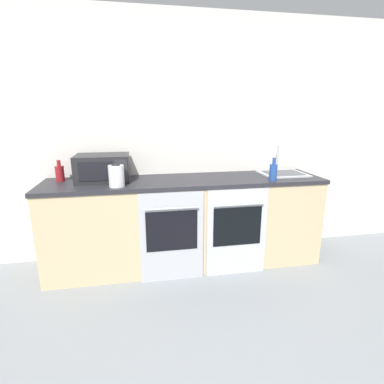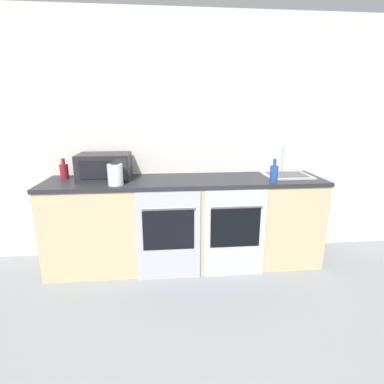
% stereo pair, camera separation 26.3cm
% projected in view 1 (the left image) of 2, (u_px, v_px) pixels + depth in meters
% --- Properties ---
extents(wall_back, '(10.00, 0.06, 2.60)m').
position_uv_depth(wall_back, '(180.00, 140.00, 3.29)').
color(wall_back, silver).
rests_on(wall_back, ground_plane).
extents(counter_back, '(2.84, 0.65, 0.93)m').
position_uv_depth(counter_back, '(186.00, 222.00, 3.18)').
color(counter_back, '#D1B789').
rests_on(counter_back, ground_plane).
extents(oven_left, '(0.61, 0.06, 0.89)m').
position_uv_depth(oven_left, '(172.00, 237.00, 2.84)').
color(oven_left, '#B7BABF').
rests_on(oven_left, ground_plane).
extents(oven_right, '(0.61, 0.06, 0.89)m').
position_uv_depth(oven_right, '(237.00, 232.00, 2.95)').
color(oven_right, silver).
rests_on(oven_right, ground_plane).
extents(microwave, '(0.51, 0.38, 0.26)m').
position_uv_depth(microwave, '(103.00, 168.00, 2.95)').
color(microwave, '#232326').
rests_on(microwave, counter_back).
extents(bottle_red, '(0.08, 0.08, 0.21)m').
position_uv_depth(bottle_red, '(60.00, 173.00, 2.95)').
color(bottle_red, maroon).
rests_on(bottle_red, counter_back).
extents(bottle_blue, '(0.08, 0.08, 0.23)m').
position_uv_depth(bottle_blue, '(273.00, 172.00, 2.96)').
color(bottle_blue, '#234793').
rests_on(bottle_blue, counter_back).
extents(kettle, '(0.14, 0.14, 0.21)m').
position_uv_depth(kettle, '(116.00, 176.00, 2.73)').
color(kettle, white).
rests_on(kettle, counter_back).
extents(sink, '(0.48, 0.40, 0.30)m').
position_uv_depth(sink, '(283.00, 173.00, 3.29)').
color(sink, '#B7BABF').
rests_on(sink, counter_back).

